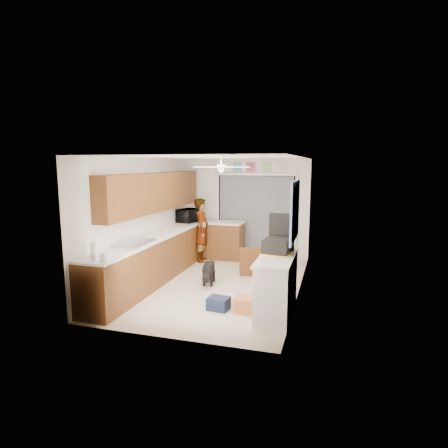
# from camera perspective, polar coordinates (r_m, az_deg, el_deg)

# --- Properties ---
(floor) EXTENTS (5.00, 5.00, 0.00)m
(floor) POSITION_cam_1_polar(r_m,az_deg,el_deg) (7.65, -0.86, -9.00)
(floor) COLOR beige
(floor) RESTS_ON ground
(ceiling) EXTENTS (5.00, 5.00, 0.00)m
(ceiling) POSITION_cam_1_polar(r_m,az_deg,el_deg) (7.27, -0.90, 10.08)
(ceiling) COLOR white
(ceiling) RESTS_ON ground
(wall_back) EXTENTS (3.20, 0.00, 3.20)m
(wall_back) POSITION_cam_1_polar(r_m,az_deg,el_deg) (9.75, 3.49, 2.46)
(wall_back) COLOR white
(wall_back) RESTS_ON ground
(wall_front) EXTENTS (3.20, 0.00, 3.20)m
(wall_front) POSITION_cam_1_polar(r_m,az_deg,el_deg) (5.06, -9.32, -3.89)
(wall_front) COLOR white
(wall_front) RESTS_ON ground
(wall_left) EXTENTS (0.00, 5.00, 5.00)m
(wall_left) POSITION_cam_1_polar(r_m,az_deg,el_deg) (7.97, -11.93, 0.79)
(wall_left) COLOR white
(wall_left) RESTS_ON ground
(wall_right) EXTENTS (0.00, 5.00, 5.00)m
(wall_right) POSITION_cam_1_polar(r_m,az_deg,el_deg) (7.05, 11.64, -0.28)
(wall_right) COLOR white
(wall_right) RESTS_ON ground
(left_base_cabinets) EXTENTS (0.60, 4.80, 0.90)m
(left_base_cabinets) POSITION_cam_1_polar(r_m,az_deg,el_deg) (7.99, -9.84, -4.98)
(left_base_cabinets) COLOR brown
(left_base_cabinets) RESTS_ON floor
(left_countertop) EXTENTS (0.62, 4.80, 0.04)m
(left_countertop) POSITION_cam_1_polar(r_m,az_deg,el_deg) (7.88, -9.87, -1.67)
(left_countertop) COLOR white
(left_countertop) RESTS_ON left_base_cabinets
(upper_cabinets) EXTENTS (0.32, 4.00, 0.80)m
(upper_cabinets) POSITION_cam_1_polar(r_m,az_deg,el_deg) (8.01, -10.37, 4.84)
(upper_cabinets) COLOR brown
(upper_cabinets) RESTS_ON wall_left
(sink_basin) EXTENTS (0.50, 0.76, 0.06)m
(sink_basin) POSITION_cam_1_polar(r_m,az_deg,el_deg) (7.01, -13.48, -2.85)
(sink_basin) COLOR silver
(sink_basin) RESTS_ON left_countertop
(faucet) EXTENTS (0.03, 0.03, 0.22)m
(faucet) POSITION_cam_1_polar(r_m,az_deg,el_deg) (7.09, -14.84, -1.99)
(faucet) COLOR silver
(faucet) RESTS_ON left_countertop
(peninsula_base) EXTENTS (1.00, 0.60, 0.90)m
(peninsula_base) POSITION_cam_1_polar(r_m,az_deg,el_deg) (9.52, -0.17, -2.56)
(peninsula_base) COLOR brown
(peninsula_base) RESTS_ON floor
(peninsula_top) EXTENTS (1.04, 0.64, 0.04)m
(peninsula_top) POSITION_cam_1_polar(r_m,az_deg,el_deg) (9.44, -0.17, 0.24)
(peninsula_top) COLOR white
(peninsula_top) RESTS_ON peninsula_base
(back_opening_recess) EXTENTS (2.00, 0.06, 2.10)m
(back_opening_recess) POSITION_cam_1_polar(r_m,az_deg,el_deg) (9.69, 4.88, 1.21)
(back_opening_recess) COLOR black
(back_opening_recess) RESTS_ON wall_back
(curtain_panel) EXTENTS (1.90, 0.03, 2.05)m
(curtain_panel) POSITION_cam_1_polar(r_m,az_deg,el_deg) (9.65, 4.83, 1.18)
(curtain_panel) COLOR slate
(curtain_panel) RESTS_ON wall_back
(door_trim_left) EXTENTS (0.06, 0.04, 2.10)m
(door_trim_left) POSITION_cam_1_polar(r_m,az_deg,el_deg) (9.91, -0.94, 1.43)
(door_trim_left) COLOR white
(door_trim_left) RESTS_ON wall_back
(door_trim_right) EXTENTS (0.06, 0.04, 2.10)m
(door_trim_right) POSITION_cam_1_polar(r_m,az_deg,el_deg) (9.51, 10.87, 0.93)
(door_trim_right) COLOR white
(door_trim_right) RESTS_ON wall_back
(door_trim_head) EXTENTS (2.10, 0.04, 0.06)m
(door_trim_head) POSITION_cam_1_polar(r_m,az_deg,el_deg) (9.57, 4.93, 7.55)
(door_trim_head) COLOR white
(door_trim_head) RESTS_ON wall_back
(header_frame_1) EXTENTS (0.22, 0.02, 0.22)m
(header_frame_1) POSITION_cam_1_polar(r_m,az_deg,el_deg) (9.71, 2.05, 8.66)
(header_frame_1) COLOR #46ADBC
(header_frame_1) RESTS_ON wall_back
(header_frame_2) EXTENTS (0.22, 0.02, 0.22)m
(header_frame_2) POSITION_cam_1_polar(r_m,az_deg,el_deg) (9.63, 4.09, 8.64)
(header_frame_2) COLOR #B8455C
(header_frame_2) RESTS_ON wall_back
(header_frame_3) EXTENTS (0.22, 0.02, 0.22)m
(header_frame_3) POSITION_cam_1_polar(r_m,az_deg,el_deg) (9.55, 6.46, 8.60)
(header_frame_3) COLOR #84C26F
(header_frame_3) RESTS_ON wall_back
(header_frame_4) EXTENTS (0.22, 0.02, 0.22)m
(header_frame_4) POSITION_cam_1_polar(r_m,az_deg,el_deg) (9.49, 8.87, 8.55)
(header_frame_4) COLOR beige
(header_frame_4) RESTS_ON wall_back
(route66_sign) EXTENTS (0.22, 0.02, 0.26)m
(route66_sign) POSITION_cam_1_polar(r_m,az_deg,el_deg) (9.91, -1.92, 8.67)
(route66_sign) COLOR silver
(route66_sign) RESTS_ON wall_back
(right_counter_base) EXTENTS (0.50, 1.40, 0.90)m
(right_counter_base) POSITION_cam_1_polar(r_m,az_deg,el_deg) (6.11, 8.05, -9.38)
(right_counter_base) COLOR white
(right_counter_base) RESTS_ON floor
(right_counter_top) EXTENTS (0.54, 1.44, 0.04)m
(right_counter_top) POSITION_cam_1_polar(r_m,az_deg,el_deg) (5.98, 8.06, -5.10)
(right_counter_top) COLOR white
(right_counter_top) RESTS_ON right_counter_base
(abstract_painting) EXTENTS (0.03, 1.15, 0.95)m
(abstract_painting) POSITION_cam_1_polar(r_m,az_deg,el_deg) (6.01, 10.76, 2.00)
(abstract_painting) COLOR #EB56C4
(abstract_painting) RESTS_ON wall_right
(ceiling_fan) EXTENTS (1.14, 1.14, 0.24)m
(ceiling_fan) POSITION_cam_1_polar(r_m,az_deg,el_deg) (7.46, -0.44, 8.67)
(ceiling_fan) COLOR white
(ceiling_fan) RESTS_ON ceiling
(microwave) EXTENTS (0.50, 0.65, 0.33)m
(microwave) POSITION_cam_1_polar(r_m,az_deg,el_deg) (9.41, -5.39, 1.30)
(microwave) COLOR black
(microwave) RESTS_ON left_countertop
(jar_a) EXTENTS (0.10, 0.10, 0.12)m
(jar_a) POSITION_cam_1_polar(r_m,az_deg,el_deg) (5.88, -17.99, -4.90)
(jar_a) COLOR silver
(jar_a) RESTS_ON left_countertop
(jar_b) EXTENTS (0.09, 0.09, 0.11)m
(jar_b) POSITION_cam_1_polar(r_m,az_deg,el_deg) (5.97, -19.32, -4.81)
(jar_b) COLOR silver
(jar_b) RESTS_ON left_countertop
(paper_towel_roll) EXTENTS (0.15, 0.15, 0.24)m
(paper_towel_roll) POSITION_cam_1_polar(r_m,az_deg,el_deg) (6.18, -19.18, -3.73)
(paper_towel_roll) COLOR white
(paper_towel_roll) RESTS_ON left_countertop
(suitcase) EXTENTS (0.48, 0.60, 0.23)m
(suitcase) POSITION_cam_1_polar(r_m,az_deg,el_deg) (6.20, 8.25, -3.29)
(suitcase) COLOR black
(suitcase) RESTS_ON right_counter_top
(suitcase_rim) EXTENTS (0.52, 0.64, 0.02)m
(suitcase_rim) POSITION_cam_1_polar(r_m,az_deg,el_deg) (6.22, 8.23, -4.28)
(suitcase_rim) COLOR yellow
(suitcase_rim) RESTS_ON suitcase
(suitcase_lid) EXTENTS (0.42, 0.09, 0.50)m
(suitcase_lid) POSITION_cam_1_polar(r_m,az_deg,el_deg) (6.43, 8.67, -0.57)
(suitcase_lid) COLOR black
(suitcase_lid) RESTS_ON suitcase
(cardboard_box) EXTENTS (0.41, 0.32, 0.25)m
(cardboard_box) POSITION_cam_1_polar(r_m,az_deg,el_deg) (6.20, 3.59, -12.23)
(cardboard_box) COLOR #B05F37
(cardboard_box) RESTS_ON floor
(navy_crate) EXTENTS (0.37, 0.33, 0.21)m
(navy_crate) POSITION_cam_1_polar(r_m,az_deg,el_deg) (6.31, -0.85, -12.02)
(navy_crate) COLOR #151E35
(navy_crate) RESTS_ON floor
(cabinet_door_panel) EXTENTS (0.47, 0.26, 0.65)m
(cabinet_door_panel) POSITION_cam_1_polar(r_m,az_deg,el_deg) (7.96, 3.96, -5.81)
(cabinet_door_panel) COLOR brown
(cabinet_door_panel) RESTS_ON floor
(man) EXTENTS (0.49, 0.64, 1.56)m
(man) POSITION_cam_1_polar(r_m,az_deg,el_deg) (9.16, -3.37, -0.92)
(man) COLOR white
(man) RESTS_ON floor
(dog) EXTENTS (0.35, 0.64, 0.47)m
(dog) POSITION_cam_1_polar(r_m,az_deg,el_deg) (7.54, -2.32, -7.38)
(dog) COLOR black
(dog) RESTS_ON floor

